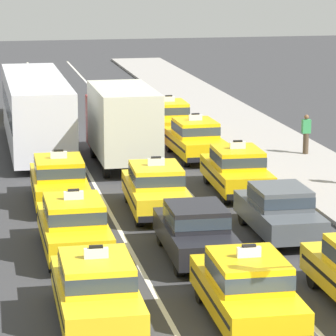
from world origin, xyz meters
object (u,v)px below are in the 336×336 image
at_px(taxi_left_nearest, 96,289).
at_px(taxi_right_third, 237,169).
at_px(taxi_center_nearest, 247,288).
at_px(taxi_left_fifth, 26,100).
at_px(pedestrian_near_crosswalk, 306,134).
at_px(sedan_right_second, 279,210).
at_px(bus_left_fourth, 36,109).
at_px(taxi_left_third, 59,180).
at_px(box_truck_center_fourth, 121,122).
at_px(taxi_right_fourth, 195,138).
at_px(sedan_center_second, 196,230).
at_px(taxi_right_fifth, 168,117).
at_px(taxi_center_third, 156,188).
at_px(taxi_left_second, 74,225).

bearing_deg(taxi_left_nearest, taxi_right_third, 60.63).
bearing_deg(taxi_center_nearest, taxi_left_nearest, 169.90).
xyz_separation_m(taxi_left_fifth, pedestrian_near_crosswalk, (11.06, -12.98, 0.13)).
distance_m(taxi_left_fifth, sedan_right_second, 24.94).
height_order(taxi_left_nearest, sedan_right_second, taxi_left_nearest).
height_order(bus_left_fourth, pedestrian_near_crosswalk, bus_left_fourth).
bearing_deg(sedan_right_second, taxi_right_third, 88.03).
bearing_deg(taxi_left_third, box_truck_center_fourth, 63.18).
distance_m(box_truck_center_fourth, pedestrian_near_crosswalk, 7.95).
distance_m(taxi_right_fourth, pedestrian_near_crosswalk, 4.75).
distance_m(taxi_left_third, taxi_right_third, 6.45).
xyz_separation_m(sedan_center_second, box_truck_center_fourth, (-0.14, 12.98, 0.93)).
height_order(taxi_left_nearest, taxi_right_fifth, same).
height_order(taxi_center_nearest, pedestrian_near_crosswalk, taxi_center_nearest).
height_order(sedan_center_second, taxi_right_third, taxi_right_third).
height_order(taxi_left_fifth, sedan_right_second, taxi_left_fifth).
distance_m(taxi_left_third, box_truck_center_fourth, 6.93).
relative_size(taxi_left_third, pedestrian_near_crosswalk, 2.73).
height_order(taxi_left_fifth, taxi_center_nearest, same).
bearing_deg(bus_left_fourth, taxi_left_nearest, -90.14).
distance_m(bus_left_fourth, sedan_center_second, 17.06).
bearing_deg(taxi_center_nearest, taxi_right_fifth, 82.91).
bearing_deg(taxi_center_nearest, taxi_left_third, 105.47).
height_order(taxi_left_fifth, taxi_center_third, same).
relative_size(taxi_left_nearest, taxi_right_fourth, 1.00).
xyz_separation_m(taxi_left_second, taxi_right_third, (6.53, 6.19, 0.00)).
bearing_deg(bus_left_fourth, taxi_center_nearest, -81.12).
bearing_deg(sedan_center_second, taxi_right_fourth, 77.15).
relative_size(taxi_left_third, taxi_left_fifth, 1.01).
height_order(taxi_left_nearest, taxi_right_fourth, same).
xyz_separation_m(taxi_left_fifth, taxi_right_fifth, (6.33, -6.93, 0.00)).
relative_size(taxi_left_third, box_truck_center_fourth, 0.66).
bearing_deg(bus_left_fourth, taxi_right_fifth, 18.86).
bearing_deg(taxi_center_nearest, taxi_right_fourth, 80.75).
xyz_separation_m(taxi_center_nearest, box_truck_center_fourth, (-0.19, 18.03, 0.90)).
bearing_deg(taxi_left_third, taxi_center_third, -30.19).
height_order(taxi_left_second, taxi_right_third, same).
distance_m(taxi_center_nearest, sedan_center_second, 5.05).
relative_size(taxi_left_second, taxi_center_third, 0.98).
distance_m(taxi_right_fourth, taxi_right_fifth, 5.42).
relative_size(taxi_left_second, box_truck_center_fourth, 0.66).
height_order(sedan_center_second, pedestrian_near_crosswalk, pedestrian_near_crosswalk).
bearing_deg(sedan_right_second, taxi_right_fourth, 89.69).
bearing_deg(box_truck_center_fourth, sedan_right_second, -74.45).
height_order(taxi_left_third, bus_left_fourth, bus_left_fourth).
bearing_deg(taxi_left_fifth, taxi_left_nearest, -90.19).
xyz_separation_m(taxi_right_fifth, pedestrian_near_crosswalk, (4.74, -6.05, 0.13)).
bearing_deg(sedan_center_second, pedestrian_near_crosswalk, 58.79).
bearing_deg(sedan_right_second, sedan_center_second, -150.88).
bearing_deg(taxi_left_second, taxi_left_fifth, 89.90).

